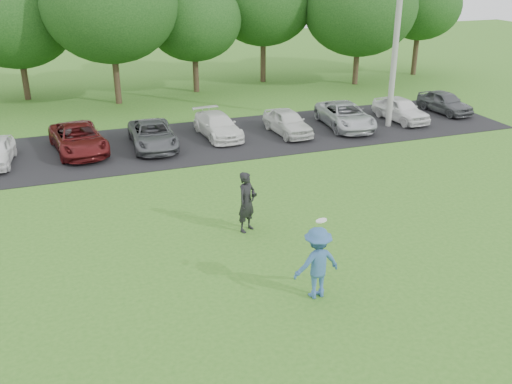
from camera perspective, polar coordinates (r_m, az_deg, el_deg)
ground at (r=15.36m, az=4.47°, el=-9.30°), size 100.00×100.00×0.00m
parking_lot at (r=26.67m, az=-6.93°, el=4.96°), size 32.00×6.50×0.03m
utility_pole at (r=28.82m, az=13.95°, el=15.73°), size 0.28×0.28×9.74m
frisbee_player at (r=14.50m, az=6.13°, el=-7.04°), size 1.29×0.80×2.25m
camera_bystander at (r=17.74m, az=-0.93°, el=-1.00°), size 0.85×0.79×1.96m
parked_cars at (r=26.63m, az=-5.41°, el=6.34°), size 30.73×5.05×1.21m
tree_row at (r=35.40m, az=-8.65°, el=17.41°), size 42.39×9.85×8.64m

